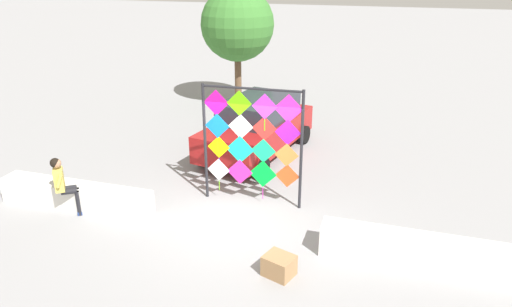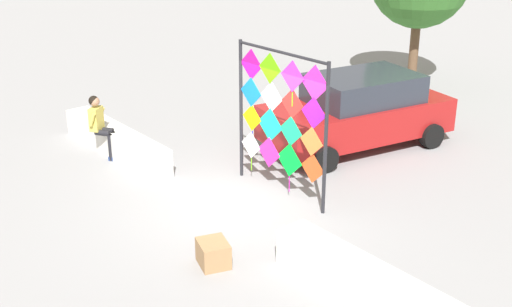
{
  "view_description": "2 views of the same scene",
  "coord_description": "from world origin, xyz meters",
  "px_view_note": "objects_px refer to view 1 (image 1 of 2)",
  "views": [
    {
      "loc": [
        3.11,
        -8.71,
        5.49
      ],
      "look_at": [
        0.43,
        0.05,
        1.74
      ],
      "focal_mm": 32.67,
      "sensor_mm": 36.0,
      "label": 1
    },
    {
      "loc": [
        9.13,
        -7.05,
        5.79
      ],
      "look_at": [
        0.19,
        0.29,
        1.1
      ],
      "focal_mm": 46.93,
      "sensor_mm": 36.0,
      "label": 2
    }
  ],
  "objects_px": {
    "tree_broadleaf": "(235,25)",
    "cardboard_box_large": "(279,266)",
    "parked_car": "(257,126)",
    "seated_vendor": "(64,182)",
    "kite_display_rack": "(252,138)"
  },
  "relations": [
    {
      "from": "tree_broadleaf",
      "to": "cardboard_box_large",
      "type": "bearing_deg",
      "value": -66.66
    },
    {
      "from": "parked_car",
      "to": "tree_broadleaf",
      "type": "height_order",
      "value": "tree_broadleaf"
    },
    {
      "from": "parked_car",
      "to": "cardboard_box_large",
      "type": "relative_size",
      "value": 8.62
    },
    {
      "from": "seated_vendor",
      "to": "kite_display_rack",
      "type": "bearing_deg",
      "value": 25.54
    },
    {
      "from": "kite_display_rack",
      "to": "tree_broadleaf",
      "type": "bearing_deg",
      "value": 112.02
    },
    {
      "from": "parked_car",
      "to": "tree_broadleaf",
      "type": "relative_size",
      "value": 1.0
    },
    {
      "from": "seated_vendor",
      "to": "tree_broadleaf",
      "type": "height_order",
      "value": "tree_broadleaf"
    },
    {
      "from": "parked_car",
      "to": "cardboard_box_large",
      "type": "distance_m",
      "value": 6.21
    },
    {
      "from": "seated_vendor",
      "to": "cardboard_box_large",
      "type": "bearing_deg",
      "value": -8.14
    },
    {
      "from": "parked_car",
      "to": "kite_display_rack",
      "type": "bearing_deg",
      "value": -75.26
    },
    {
      "from": "kite_display_rack",
      "to": "seated_vendor",
      "type": "relative_size",
      "value": 2.0
    },
    {
      "from": "kite_display_rack",
      "to": "seated_vendor",
      "type": "bearing_deg",
      "value": -154.46
    },
    {
      "from": "seated_vendor",
      "to": "cardboard_box_large",
      "type": "xyz_separation_m",
      "value": [
        5.29,
        -0.76,
        -0.65
      ]
    },
    {
      "from": "tree_broadleaf",
      "to": "kite_display_rack",
      "type": "bearing_deg",
      "value": -67.98
    },
    {
      "from": "kite_display_rack",
      "to": "tree_broadleaf",
      "type": "relative_size",
      "value": 0.62
    }
  ]
}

